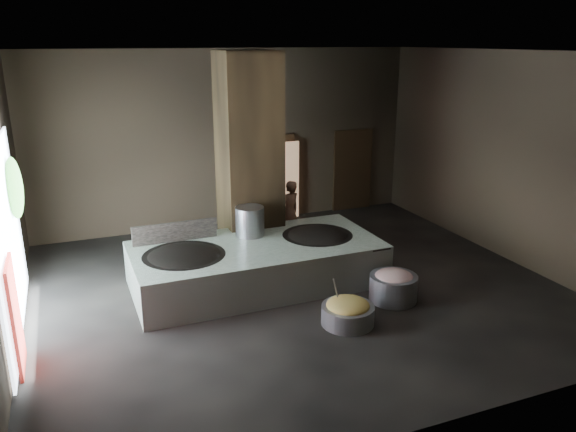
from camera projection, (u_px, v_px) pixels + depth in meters
name	position (u px, v px, depth m)	size (l,w,h in m)	color
floor	(295.00, 290.00, 11.14)	(10.00, 9.00, 0.10)	black
ceiling	(297.00, 49.00, 9.75)	(10.00, 9.00, 0.10)	black
back_wall	(228.00, 139.00, 14.48)	(10.00, 0.10, 4.50)	black
front_wall	(448.00, 264.00, 6.42)	(10.00, 0.10, 4.50)	black
right_wall	(509.00, 157.00, 12.24)	(0.10, 9.00, 4.50)	black
pillar	(249.00, 159.00, 12.02)	(1.20, 1.20, 4.50)	black
hearth_platform	(257.00, 264.00, 11.20)	(4.85, 2.32, 0.84)	#A5B4A2
platform_cap	(256.00, 245.00, 11.08)	(4.75, 2.28, 0.03)	black
wok_left	(184.00, 260.00, 10.54)	(1.53, 1.53, 0.42)	black
wok_left_rim	(184.00, 256.00, 10.52)	(1.56, 1.56, 0.05)	black
wok_right	(317.00, 239.00, 11.62)	(1.42, 1.42, 0.40)	black
wok_right_rim	(317.00, 236.00, 11.60)	(1.46, 1.46, 0.05)	black
stock_pot	(250.00, 222.00, 11.49)	(0.59, 0.59, 0.63)	#929399
splash_guard	(175.00, 232.00, 11.16)	(1.69, 0.06, 0.42)	black
cook	(290.00, 212.00, 13.33)	(0.56, 0.36, 1.55)	brown
veg_basin	(348.00, 315.00, 9.67)	(0.91, 0.91, 0.34)	gray
veg_fill	(348.00, 305.00, 9.61)	(0.75, 0.75, 0.23)	#8A9D4C
ladle	(337.00, 293.00, 9.63)	(0.03, 0.03, 0.72)	#929399
meat_basin	(393.00, 288.00, 10.54)	(0.90, 0.90, 0.49)	gray
meat_fill	(394.00, 278.00, 10.47)	(0.74, 0.74, 0.28)	#AB6866
doorway_near	(274.00, 179.00, 15.16)	(1.18, 0.08, 2.38)	black
doorway_near_glow	(283.00, 181.00, 15.14)	(0.89, 0.04, 2.12)	#8C6647
doorway_far	(352.00, 171.00, 16.01)	(1.18, 0.08, 2.38)	black
doorway_far_glow	(349.00, 173.00, 16.01)	(0.90, 0.04, 2.12)	#8C6647
left_opening	(9.00, 240.00, 9.07)	(0.04, 4.20, 3.10)	white
pavilion_sliver	(16.00, 316.00, 8.17)	(0.05, 0.90, 1.70)	maroon
tree_silhouette	(14.00, 188.00, 9.90)	(0.28, 1.10, 1.10)	#194714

